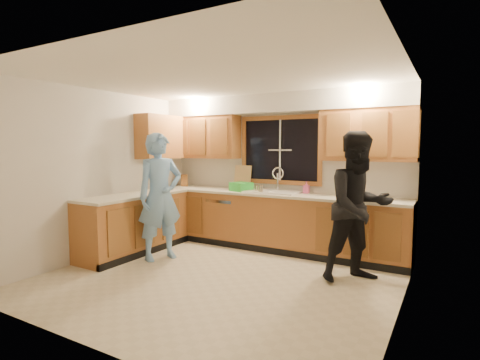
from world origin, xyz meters
name	(u,v)px	position (x,y,z in m)	size (l,w,h in m)	color
floor	(219,278)	(0.00, 0.00, 0.00)	(4.20, 4.20, 0.00)	beige
ceiling	(218,77)	(0.00, 0.00, 2.50)	(4.20, 4.20, 0.00)	white
wall_back	(280,171)	(0.00, 1.90, 1.25)	(4.20, 4.20, 0.00)	beige
wall_left	(102,174)	(-2.10, 0.00, 1.25)	(3.80, 3.80, 0.00)	beige
wall_right	(403,189)	(2.10, 0.00, 1.25)	(3.80, 3.80, 0.00)	beige
base_cabinets_back	(272,222)	(0.00, 1.60, 0.44)	(4.20, 0.60, 0.88)	#AC6832
base_cabinets_left	(135,224)	(-1.80, 0.35, 0.44)	(0.60, 1.90, 0.88)	#AC6832
countertop_back	(272,194)	(0.00, 1.58, 0.90)	(4.20, 0.63, 0.04)	beige
countertop_left	(135,195)	(-1.79, 0.35, 0.90)	(0.63, 1.90, 0.04)	beige
upper_cabinets_left	(205,137)	(-1.43, 1.73, 1.83)	(1.35, 0.33, 0.75)	#AC6832
upper_cabinets_right	(368,135)	(1.43, 1.73, 1.83)	(1.35, 0.33, 0.75)	#AC6832
upper_cabinets_return	(160,137)	(-1.94, 1.12, 1.83)	(0.33, 0.90, 0.75)	#AC6832
soffit	(277,103)	(0.00, 1.72, 2.35)	(4.20, 0.35, 0.30)	silver
window_frame	(280,150)	(0.00, 1.89, 1.60)	(1.44, 0.03, 1.14)	black
sink	(273,196)	(0.00, 1.60, 0.86)	(0.86, 0.52, 0.57)	white
dishwasher	(228,219)	(-0.85, 1.59, 0.41)	(0.60, 0.56, 0.82)	white
stove	(106,231)	(-1.80, -0.22, 0.45)	(0.58, 0.75, 0.90)	white
man	(160,196)	(-1.21, 0.28, 0.93)	(0.68, 0.45, 1.86)	#75A7DD
woman	(359,207)	(1.53, 0.80, 0.92)	(0.90, 0.70, 1.85)	black
knife_block	(184,180)	(-1.85, 1.68, 1.03)	(0.12, 0.10, 0.22)	brown
cutting_board	(243,177)	(-0.68, 1.82, 1.13)	(0.31, 0.02, 0.41)	tan
dish_crate	(241,187)	(-0.55, 1.54, 0.99)	(0.30, 0.28, 0.14)	green
soap_bottle	(306,187)	(0.51, 1.76, 1.02)	(0.09, 0.09, 0.19)	#EF5B9D
bowl	(345,196)	(1.18, 1.52, 0.94)	(0.19, 0.19, 0.05)	silver
can_left	(257,189)	(-0.24, 1.50, 0.98)	(0.07, 0.07, 0.12)	#BAAB8F
can_right	(261,189)	(-0.11, 1.40, 0.99)	(0.07, 0.07, 0.13)	#BAAB8F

